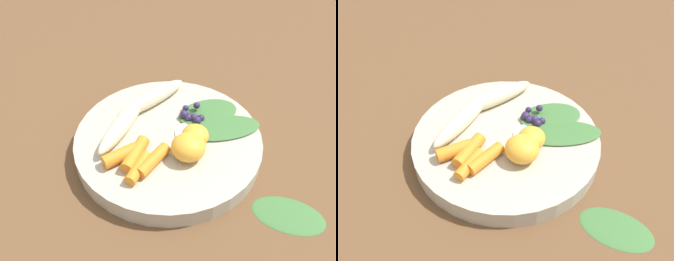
% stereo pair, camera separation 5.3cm
% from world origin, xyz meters
% --- Properties ---
extents(ground_plane, '(2.40, 2.40, 0.00)m').
position_xyz_m(ground_plane, '(0.00, 0.00, 0.00)').
color(ground_plane, brown).
extents(bowl, '(0.29, 0.29, 0.03)m').
position_xyz_m(bowl, '(0.00, 0.00, 0.01)').
color(bowl, '#B2AD9E').
rests_on(bowl, ground_plane).
extents(banana_peeled_left, '(0.05, 0.14, 0.03)m').
position_xyz_m(banana_peeled_left, '(0.07, 0.03, 0.04)').
color(banana_peeled_left, beige).
rests_on(banana_peeled_left, bowl).
extents(banana_peeled_right, '(0.06, 0.14, 0.03)m').
position_xyz_m(banana_peeled_right, '(0.06, -0.05, 0.04)').
color(banana_peeled_right, beige).
rests_on(banana_peeled_right, bowl).
extents(orange_segment_near, '(0.04, 0.04, 0.03)m').
position_xyz_m(orange_segment_near, '(-0.04, -0.01, 0.04)').
color(orange_segment_near, '#F4A833').
rests_on(orange_segment_near, bowl).
extents(orange_segment_far, '(0.05, 0.05, 0.04)m').
position_xyz_m(orange_segment_far, '(-0.05, 0.02, 0.05)').
color(orange_segment_far, '#F4A833').
rests_on(orange_segment_far, bowl).
extents(carrot_front, '(0.04, 0.05, 0.02)m').
position_xyz_m(carrot_front, '(0.03, 0.08, 0.04)').
color(carrot_front, orange).
rests_on(carrot_front, bowl).
extents(carrot_mid_left, '(0.03, 0.06, 0.02)m').
position_xyz_m(carrot_mid_left, '(0.01, 0.07, 0.04)').
color(carrot_mid_left, orange).
rests_on(carrot_mid_left, bowl).
extents(carrot_mid_right, '(0.03, 0.05, 0.02)m').
position_xyz_m(carrot_mid_right, '(-0.01, 0.08, 0.04)').
color(carrot_mid_right, orange).
rests_on(carrot_mid_right, bowl).
extents(carrot_rear, '(0.02, 0.06, 0.02)m').
position_xyz_m(carrot_rear, '(-0.01, 0.06, 0.04)').
color(carrot_rear, orange).
rests_on(carrot_rear, bowl).
extents(blueberry_pile, '(0.04, 0.04, 0.02)m').
position_xyz_m(blueberry_pile, '(-0.01, -0.05, 0.04)').
color(blueberry_pile, '#2D234C').
rests_on(blueberry_pile, bowl).
extents(coconut_shred_patch, '(0.05, 0.05, 0.00)m').
position_xyz_m(coconut_shred_patch, '(-0.03, -0.02, 0.03)').
color(coconut_shred_patch, white).
rests_on(coconut_shred_patch, bowl).
extents(kale_leaf_left, '(0.13, 0.13, 0.01)m').
position_xyz_m(kale_leaf_left, '(-0.06, -0.06, 0.03)').
color(kale_leaf_left, '#3D7038').
rests_on(kale_leaf_left, bowl).
extents(kale_leaf_right, '(0.11, 0.12, 0.01)m').
position_xyz_m(kale_leaf_right, '(-0.03, -0.08, 0.03)').
color(kale_leaf_right, '#3D7038').
rests_on(kale_leaf_right, bowl).
extents(kale_leaf_stray, '(0.11, 0.08, 0.01)m').
position_xyz_m(kale_leaf_stray, '(-0.20, 0.02, 0.00)').
color(kale_leaf_stray, '#3D7038').
rests_on(kale_leaf_stray, ground_plane).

